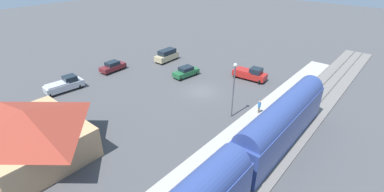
# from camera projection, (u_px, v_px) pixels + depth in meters

# --- Properties ---
(ground_plane) EXTENTS (200.00, 200.00, 0.00)m
(ground_plane) POSITION_uv_depth(u_px,v_px,m) (202.00, 91.00, 39.94)
(ground_plane) COLOR #4C4C4F
(railway_track) EXTENTS (4.80, 70.00, 0.30)m
(railway_track) POSITION_uv_depth(u_px,v_px,m) (294.00, 125.00, 31.91)
(railway_track) COLOR slate
(railway_track) RESTS_ON ground
(platform) EXTENTS (3.20, 46.00, 0.30)m
(platform) POSITION_uv_depth(u_px,v_px,m) (263.00, 113.00, 34.16)
(platform) COLOR #B7B2A8
(platform) RESTS_ON ground
(station_building) EXTENTS (11.42, 9.45, 5.17)m
(station_building) POSITION_uv_depth(u_px,v_px,m) (30.00, 133.00, 26.08)
(station_building) COLOR tan
(station_building) RESTS_ON ground
(pedestrian_on_platform) EXTENTS (0.36, 0.36, 1.71)m
(pedestrian_on_platform) POSITION_uv_depth(u_px,v_px,m) (259.00, 106.00, 33.52)
(pedestrian_on_platform) COLOR brown
(pedestrian_on_platform) RESTS_ON platform
(pickup_red) EXTENTS (5.56, 2.87, 2.14)m
(pickup_red) POSITION_uv_depth(u_px,v_px,m) (250.00, 74.00, 43.35)
(pickup_red) COLOR red
(pickup_red) RESTS_ON ground
(suv_tan) EXTENTS (2.12, 4.96, 2.22)m
(suv_tan) POSITION_uv_depth(u_px,v_px,m) (167.00, 55.00, 50.98)
(suv_tan) COLOR #C6B284
(suv_tan) RESTS_ON ground
(pickup_silver) EXTENTS (2.46, 5.56, 2.14)m
(pickup_silver) POSITION_uv_depth(u_px,v_px,m) (65.00, 85.00, 39.65)
(pickup_silver) COLOR silver
(pickup_silver) RESTS_ON ground
(sedan_maroon) EXTENTS (2.04, 4.58, 1.74)m
(sedan_maroon) POSITION_uv_depth(u_px,v_px,m) (113.00, 66.00, 46.57)
(sedan_maroon) COLOR maroon
(sedan_maroon) RESTS_ON ground
(sedan_green) EXTENTS (2.41, 4.70, 1.74)m
(sedan_green) POSITION_uv_depth(u_px,v_px,m) (186.00, 72.00, 44.45)
(sedan_green) COLOR #236638
(sedan_green) RESTS_ON ground
(light_pole_near_platform) EXTENTS (0.44, 0.44, 7.13)m
(light_pole_near_platform) POSITION_uv_depth(u_px,v_px,m) (234.00, 84.00, 31.64)
(light_pole_near_platform) COLOR #515156
(light_pole_near_platform) RESTS_ON ground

